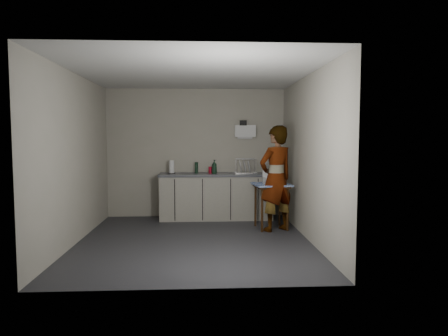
{
  "coord_description": "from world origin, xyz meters",
  "views": [
    {
      "loc": [
        0.14,
        -6.17,
        1.62
      ],
      "look_at": [
        0.49,
        0.45,
        1.11
      ],
      "focal_mm": 32.0,
      "sensor_mm": 36.0,
      "label": 1
    }
  ],
  "objects": [
    {
      "name": "wall_back",
      "position": [
        0.0,
        1.99,
        1.3
      ],
      "size": [
        3.6,
        0.02,
        2.6
      ],
      "primitive_type": "cube",
      "color": "#AFAB98",
      "rests_on": "ground"
    },
    {
      "name": "dark_bottle",
      "position": [
        0.01,
        1.73,
        1.02
      ],
      "size": [
        0.06,
        0.06,
        0.22
      ],
      "primitive_type": "cylinder",
      "color": "black",
      "rests_on": "kitchen_counter"
    },
    {
      "name": "wall_right",
      "position": [
        1.79,
        0.0,
        1.3
      ],
      "size": [
        0.02,
        4.0,
        2.6
      ],
      "primitive_type": "cube",
      "color": "#AFAB98",
      "rests_on": "ground"
    },
    {
      "name": "wall_shelf",
      "position": [
        1.0,
        1.92,
        1.75
      ],
      "size": [
        0.42,
        0.18,
        0.37
      ],
      "color": "white",
      "rests_on": "ground"
    },
    {
      "name": "dish_rack",
      "position": [
        0.98,
        1.73,
        0.98
      ],
      "size": [
        0.42,
        0.32,
        0.3
      ],
      "color": "silver",
      "rests_on": "kitchen_counter"
    },
    {
      "name": "ceiling",
      "position": [
        0.0,
        0.0,
        2.6
      ],
      "size": [
        3.6,
        4.0,
        0.01
      ],
      "primitive_type": "cube",
      "color": "silver",
      "rests_on": "wall_back"
    },
    {
      "name": "kitchen_counter",
      "position": [
        0.4,
        1.7,
        0.43
      ],
      "size": [
        2.24,
        0.62,
        0.91
      ],
      "color": "black",
      "rests_on": "ground"
    },
    {
      "name": "soap_bottle",
      "position": [
        0.36,
        1.6,
        1.05
      ],
      "size": [
        0.15,
        0.15,
        0.27
      ],
      "primitive_type": "imported",
      "rotation": [
        0.0,
        0.0,
        0.7
      ],
      "color": "black",
      "rests_on": "kitchen_counter"
    },
    {
      "name": "ground",
      "position": [
        0.0,
        0.0,
        0.0
      ],
      "size": [
        4.0,
        4.0,
        0.0
      ],
      "primitive_type": "plane",
      "color": "#27282C",
      "rests_on": "ground"
    },
    {
      "name": "side_table",
      "position": [
        1.35,
        0.79,
        0.7
      ],
      "size": [
        0.69,
        0.69,
        0.8
      ],
      "rotation": [
        0.0,
        0.0,
        0.12
      ],
      "color": "#34190B",
      "rests_on": "ground"
    },
    {
      "name": "paper_towel",
      "position": [
        -0.47,
        1.67,
        1.03
      ],
      "size": [
        0.15,
        0.15,
        0.26
      ],
      "color": "black",
      "rests_on": "kitchen_counter"
    },
    {
      "name": "standing_man",
      "position": [
        1.4,
        0.62,
        0.91
      ],
      "size": [
        0.79,
        0.7,
        1.83
      ],
      "primitive_type": "imported",
      "rotation": [
        0.0,
        0.0,
        3.64
      ],
      "color": "#B2A593",
      "rests_on": "ground"
    },
    {
      "name": "wall_left",
      "position": [
        -1.79,
        0.0,
        1.3
      ],
      "size": [
        0.02,
        4.0,
        2.6
      ],
      "primitive_type": "cube",
      "color": "#AFAB98",
      "rests_on": "ground"
    },
    {
      "name": "bakery_box",
      "position": [
        1.35,
        0.78,
        0.89
      ],
      "size": [
        0.28,
        0.29,
        0.38
      ],
      "rotation": [
        0.0,
        0.0,
        0.03
      ],
      "color": "white",
      "rests_on": "side_table"
    },
    {
      "name": "soda_can",
      "position": [
        0.28,
        1.7,
        0.98
      ],
      "size": [
        0.07,
        0.07,
        0.13
      ],
      "primitive_type": "cylinder",
      "color": "red",
      "rests_on": "kitchen_counter"
    }
  ]
}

